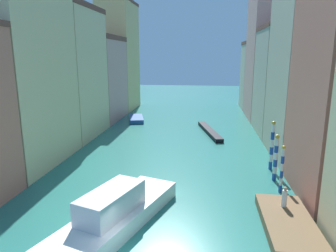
% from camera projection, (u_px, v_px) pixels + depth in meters
% --- Properties ---
extents(ground_plane, '(154.00, 154.00, 0.00)m').
position_uv_depth(ground_plane, '(176.00, 140.00, 40.56)').
color(ground_plane, '#28756B').
extents(building_left_1, '(6.18, 11.79, 17.75)m').
position_uv_depth(building_left_1, '(24.00, 76.00, 30.11)').
color(building_left_1, beige).
rests_on(building_left_1, ground).
extents(building_left_2, '(6.18, 11.09, 17.28)m').
position_uv_depth(building_left_2, '(73.00, 73.00, 41.18)').
color(building_left_2, beige).
rests_on(building_left_2, ground).
extents(building_left_3, '(6.18, 11.62, 14.10)m').
position_uv_depth(building_left_3, '(102.00, 79.00, 52.45)').
color(building_left_3, tan).
rests_on(building_left_3, ground).
extents(building_left_4, '(6.18, 11.03, 21.43)m').
position_uv_depth(building_left_4, '(119.00, 56.00, 62.53)').
color(building_left_4, '#DBB77A').
rests_on(building_left_4, ground).
extents(building_right_2, '(6.18, 10.55, 19.38)m').
position_uv_depth(building_right_2, '(307.00, 67.00, 32.13)').
color(building_right_2, '#BCB299').
rests_on(building_right_2, ground).
extents(building_right_3, '(6.18, 10.74, 14.89)m').
position_uv_depth(building_right_3, '(281.00, 81.00, 43.02)').
color(building_right_3, '#BCB299').
rests_on(building_right_3, ground).
extents(building_right_4, '(6.18, 11.91, 22.09)m').
position_uv_depth(building_right_4, '(267.00, 55.00, 53.37)').
color(building_right_4, tan).
rests_on(building_right_4, ground).
extents(building_right_5, '(6.18, 8.31, 13.71)m').
position_uv_depth(building_right_5, '(257.00, 75.00, 64.03)').
color(building_right_5, '#BCB299').
rests_on(building_right_5, ground).
extents(waterfront_dock, '(3.10, 7.12, 0.67)m').
position_uv_depth(waterfront_dock, '(288.00, 224.00, 19.76)').
color(waterfront_dock, brown).
rests_on(waterfront_dock, ground).
extents(person_on_dock, '(0.36, 0.36, 1.45)m').
position_uv_depth(person_on_dock, '(285.00, 197.00, 21.19)').
color(person_on_dock, white).
rests_on(person_on_dock, waterfront_dock).
extents(mooring_pole_0, '(0.28, 0.28, 3.95)m').
position_uv_depth(mooring_pole_0, '(282.00, 169.00, 24.67)').
color(mooring_pole_0, '#1E479E').
rests_on(mooring_pole_0, ground).
extents(mooring_pole_1, '(0.38, 0.38, 4.21)m').
position_uv_depth(mooring_pole_1, '(276.00, 157.00, 27.06)').
color(mooring_pole_1, '#1E479E').
rests_on(mooring_pole_1, ground).
extents(mooring_pole_2, '(0.38, 0.38, 4.81)m').
position_uv_depth(mooring_pole_2, '(272.00, 145.00, 29.74)').
color(mooring_pole_2, '#1E479E').
rests_on(mooring_pole_2, ground).
extents(vaporetto_white, '(7.06, 12.80, 2.69)m').
position_uv_depth(vaporetto_white, '(112.00, 216.00, 19.54)').
color(vaporetto_white, white).
rests_on(vaporetto_white, ground).
extents(gondola_black, '(3.57, 10.89, 0.55)m').
position_uv_depth(gondola_black, '(210.00, 131.00, 44.33)').
color(gondola_black, black).
rests_on(gondola_black, ground).
extents(motorboat_0, '(3.71, 6.33, 0.66)m').
position_uv_depth(motorboat_0, '(136.00, 119.00, 52.69)').
color(motorboat_0, '#234C93').
rests_on(motorboat_0, ground).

